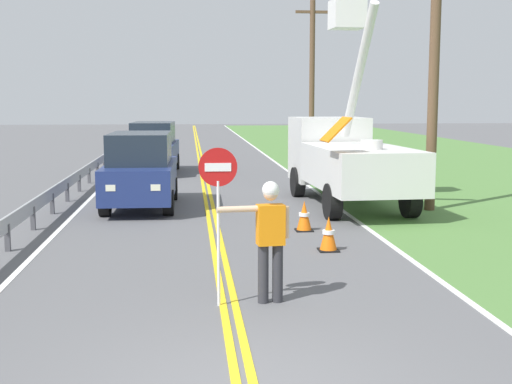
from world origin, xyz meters
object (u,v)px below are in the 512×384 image
traffic_cone_mid (304,216)px  utility_bucket_truck (345,155)px  flagger_worker (270,234)px  oncoming_suv_nearest (141,170)px  utility_pole_near (434,60)px  traffic_cone_lead (329,234)px  oncoming_suv_second (153,147)px  utility_pole_mid (312,76)px  stop_sign_paddle (218,191)px

traffic_cone_mid → utility_bucket_truck: bearing=65.2°
flagger_worker → traffic_cone_mid: 5.81m
oncoming_suv_nearest → utility_pole_near: size_ratio=0.59×
utility_bucket_truck → traffic_cone_lead: (-1.73, -6.18, -1.09)m
traffic_cone_lead → utility_pole_near: bearing=51.9°
oncoming_suv_nearest → traffic_cone_mid: bearing=-44.4°
utility_bucket_truck → oncoming_suv_second: utility_bucket_truck is taller
oncoming_suv_nearest → utility_pole_near: bearing=-8.7°
utility_pole_near → oncoming_suv_second: bearing=127.3°
utility_bucket_truck → utility_pole_near: bearing=-32.8°
utility_bucket_truck → utility_pole_near: (2.07, -1.33, 2.65)m
utility_pole_mid → oncoming_suv_second: bearing=-136.1°
flagger_worker → traffic_cone_mid: flagger_worker is taller
stop_sign_paddle → utility_pole_near: 10.64m
oncoming_suv_nearest → utility_pole_mid: (7.86, 17.03, 3.20)m
oncoming_suv_nearest → utility_pole_mid: 19.02m
utility_pole_mid → utility_bucket_truck: bearing=-96.8°
flagger_worker → oncoming_suv_second: bearing=98.0°
utility_pole_mid → oncoming_suv_nearest: bearing=-114.8°
flagger_worker → utility_bucket_truck: utility_bucket_truck is taller
oncoming_suv_second → utility_bucket_truck: bearing=-57.1°
utility_pole_near → traffic_cone_lead: bearing=-128.1°
utility_bucket_truck → traffic_cone_mid: utility_bucket_truck is taller
utility_bucket_truck → stop_sign_paddle: bearing=-112.8°
stop_sign_paddle → oncoming_suv_second: 19.03m
traffic_cone_mid → flagger_worker: bearing=-104.6°
utility_pole_near → traffic_cone_lead: (-3.80, -4.85, -3.74)m
traffic_cone_mid → utility_pole_near: bearing=34.3°
stop_sign_paddle → traffic_cone_mid: size_ratio=3.33×
traffic_cone_lead → flagger_worker: bearing=-114.9°
flagger_worker → utility_pole_mid: 27.23m
stop_sign_paddle → oncoming_suv_second: bearing=95.7°
utility_bucket_truck → oncoming_suv_nearest: bearing=-178.8°
flagger_worker → traffic_cone_lead: flagger_worker is taller
oncoming_suv_nearest → utility_pole_near: 8.56m
utility_pole_mid → flagger_worker: bearing=-101.4°
utility_bucket_truck → oncoming_suv_second: size_ratio=1.48×
stop_sign_paddle → utility_pole_near: size_ratio=0.30×
oncoming_suv_second → traffic_cone_mid: 13.89m
traffic_cone_mid → stop_sign_paddle: bearing=-111.4°
utility_bucket_truck → traffic_cone_lead: size_ratio=9.87×
utility_pole_near → utility_pole_mid: (-0.06, 18.24, 0.18)m
flagger_worker → oncoming_suv_nearest: 9.81m
flagger_worker → utility_pole_near: utility_pole_near is taller
stop_sign_paddle → traffic_cone_lead: (2.35, 3.51, -1.37)m
flagger_worker → stop_sign_paddle: size_ratio=0.78×
utility_pole_near → flagger_worker: bearing=-123.1°
utility_pole_near → traffic_cone_lead: utility_pole_near is taller
oncoming_suv_nearest → traffic_cone_lead: size_ratio=6.62×
utility_bucket_truck → oncoming_suv_nearest: 5.86m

